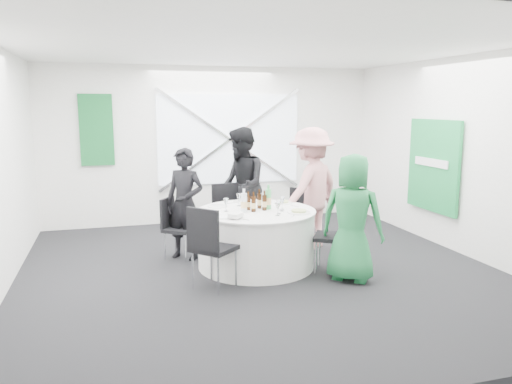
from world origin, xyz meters
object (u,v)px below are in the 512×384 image
object	(u,v)px
person_man_back_left	(185,204)
person_woman_green	(352,218)
green_water_bottle	(268,199)
clear_water_bottle	(244,203)
chair_back	(228,210)
chair_back_right	(297,214)
person_man_back	(241,186)
chair_back_left	(175,223)
chair_front_right	(339,230)
person_woman_pink	(311,188)
banquet_table	(256,238)
chair_front_left	(209,242)

from	to	relation	value
person_man_back_left	person_woman_green	xyz separation A→B (m)	(1.80, -1.46, 0.00)
person_woman_green	green_water_bottle	world-z (taller)	person_woman_green
person_woman_green	clear_water_bottle	xyz separation A→B (m)	(-1.14, 0.76, 0.10)
chair_back	green_water_bottle	world-z (taller)	green_water_bottle
chair_back_right	clear_water_bottle	distance (m)	1.27
person_man_back	person_man_back_left	bearing A→B (deg)	-57.23
chair_back	chair_back_left	world-z (taller)	chair_back
chair_back	person_woman_green	bearing A→B (deg)	-67.09
chair_back_right	green_water_bottle	xyz separation A→B (m)	(-0.64, -0.62, 0.37)
chair_front_right	green_water_bottle	distance (m)	1.00
chair_back	chair_front_right	distance (m)	1.90
person_woman_green	chair_back_left	bearing A→B (deg)	2.85
person_woman_pink	green_water_bottle	xyz separation A→B (m)	(-0.87, -0.64, -0.01)
chair_back_left	chair_front_right	world-z (taller)	chair_front_right
chair_front_right	person_woman_green	world-z (taller)	person_woman_green
chair_back_left	chair_back_right	world-z (taller)	chair_back_right
banquet_table	person_man_back	size ratio (longest dim) A/B	0.87
chair_back	person_woman_green	distance (m)	2.16
person_woman_green	person_man_back_left	bearing A→B (deg)	1.78
banquet_table	person_man_back_left	distance (m)	1.12
green_water_bottle	banquet_table	bearing A→B (deg)	-172.99
chair_front_right	green_water_bottle	size ratio (longest dim) A/B	2.92
chair_back_right	person_man_back_left	distance (m)	1.68
banquet_table	clear_water_bottle	xyz separation A→B (m)	(-0.18, -0.07, 0.50)
chair_front_left	person_woman_pink	world-z (taller)	person_woman_pink
person_woman_pink	green_water_bottle	distance (m)	1.08
chair_back_right	person_woman_pink	bearing A→B (deg)	57.97
person_man_back_left	person_woman_pink	distance (m)	1.89
green_water_bottle	clear_water_bottle	size ratio (longest dim) A/B	1.08
chair_back	clear_water_bottle	bearing A→B (deg)	-100.02
person_woman_green	chair_front_left	bearing A→B (deg)	36.18
chair_front_left	green_water_bottle	distance (m)	1.21
person_man_back_left	person_woman_green	distance (m)	2.32
person_man_back	person_woman_pink	distance (m)	1.06
chair_back	chair_front_left	bearing A→B (deg)	-117.72
banquet_table	chair_front_left	world-z (taller)	chair_front_left
banquet_table	chair_front_left	size ratio (longest dim) A/B	1.59
chair_front_left	green_water_bottle	bearing A→B (deg)	-95.04
person_man_back_left	green_water_bottle	size ratio (longest dim) A/B	4.73
chair_back	chair_front_left	xyz separation A→B (m)	(-0.61, -1.71, 0.02)
banquet_table	person_woman_green	bearing A→B (deg)	-40.77
chair_front_left	chair_back	bearing A→B (deg)	-62.23
chair_front_right	clear_water_bottle	world-z (taller)	clear_water_bottle
chair_back_right	clear_water_bottle	world-z (taller)	clear_water_bottle
chair_back_left	person_woman_green	bearing A→B (deg)	-93.02
person_man_back	banquet_table	bearing A→B (deg)	-0.00
chair_back	banquet_table	bearing A→B (deg)	-90.00
chair_back	chair_front_right	world-z (taller)	chair_front_right
chair_front_left	person_man_back_left	world-z (taller)	person_man_back_left
chair_back_left	person_man_back	size ratio (longest dim) A/B	0.47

